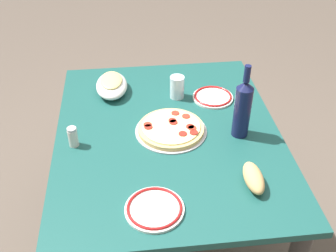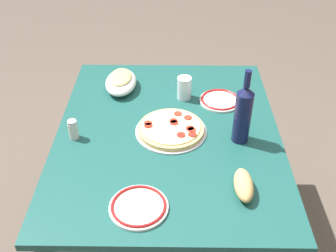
% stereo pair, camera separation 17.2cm
% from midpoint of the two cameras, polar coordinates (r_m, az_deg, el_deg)
% --- Properties ---
extents(ground_plane, '(8.00, 8.00, 0.00)m').
position_cam_midpoint_polar(ground_plane, '(2.26, -2.26, -15.63)').
color(ground_plane, brown).
rests_on(ground_plane, ground).
extents(dining_table, '(1.18, 0.95, 0.73)m').
position_cam_midpoint_polar(dining_table, '(1.82, -2.72, -3.91)').
color(dining_table, '#194C47').
rests_on(dining_table, ground).
extents(pepperoni_pizza, '(0.30, 0.30, 0.03)m').
position_cam_midpoint_polar(pepperoni_pizza, '(1.73, -2.40, -0.52)').
color(pepperoni_pizza, '#B7B7BC').
rests_on(pepperoni_pizza, dining_table).
extents(baked_pasta_dish, '(0.24, 0.15, 0.08)m').
position_cam_midpoint_polar(baked_pasta_dish, '(2.01, -10.32, 5.63)').
color(baked_pasta_dish, white).
rests_on(baked_pasta_dish, dining_table).
extents(wine_bottle, '(0.07, 0.07, 0.33)m').
position_cam_midpoint_polar(wine_bottle, '(1.66, 7.47, 2.43)').
color(wine_bottle, '#141942').
rests_on(wine_bottle, dining_table).
extents(water_glass, '(0.07, 0.07, 0.11)m').
position_cam_midpoint_polar(water_glass, '(1.93, -1.28, 5.36)').
color(water_glass, silver).
rests_on(water_glass, dining_table).
extents(side_plate_near, '(0.19, 0.19, 0.02)m').
position_cam_midpoint_polar(side_plate_near, '(1.95, 3.77, 4.00)').
color(side_plate_near, white).
rests_on(side_plate_near, dining_table).
extents(side_plate_far, '(0.20, 0.20, 0.02)m').
position_cam_midpoint_polar(side_plate_far, '(1.42, -5.45, -11.54)').
color(side_plate_far, white).
rests_on(side_plate_far, dining_table).
extents(bread_loaf, '(0.16, 0.07, 0.06)m').
position_cam_midpoint_polar(bread_loaf, '(1.50, 8.63, -7.31)').
color(bread_loaf, tan).
rests_on(bread_loaf, dining_table).
extents(spice_shaker, '(0.04, 0.04, 0.09)m').
position_cam_midpoint_polar(spice_shaker, '(1.71, -15.96, -1.57)').
color(spice_shaker, silver).
rests_on(spice_shaker, dining_table).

